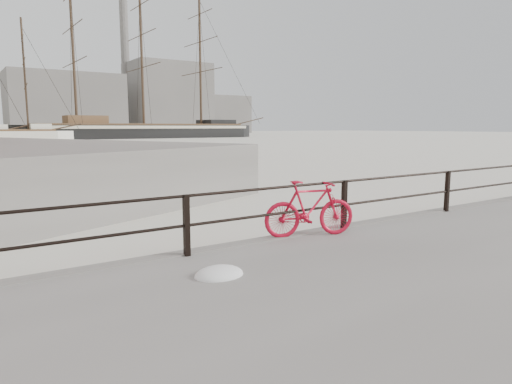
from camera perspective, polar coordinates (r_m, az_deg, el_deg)
ground at (r=12.34m, az=21.98°, el=-3.74°), size 400.00×400.00×0.00m
guardrail at (r=12.12m, az=22.78°, el=0.08°), size 28.00×0.10×1.00m
bicycle at (r=8.67m, az=6.74°, el=-2.07°), size 1.78×0.81×1.08m
barque_black at (r=99.43m, az=-13.76°, el=6.56°), size 59.21×19.60×33.52m
industrial_west at (r=149.90m, az=-22.70°, el=10.08°), size 32.00×18.00×18.00m
industrial_mid at (r=165.35m, az=-10.92°, el=11.36°), size 26.00×20.00×24.00m
industrial_east at (r=179.82m, az=-4.67°, el=9.62°), size 20.00×16.00×14.00m
smokestack at (r=166.29m, az=-15.98°, el=14.64°), size 2.80×2.80×44.00m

